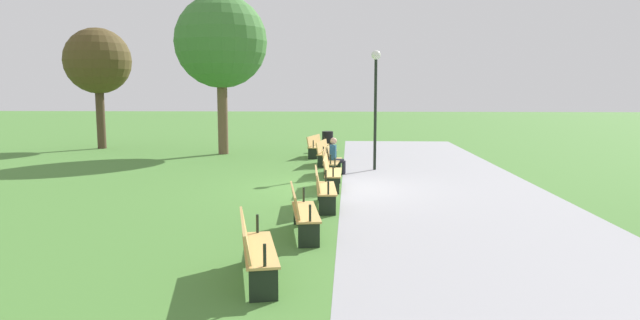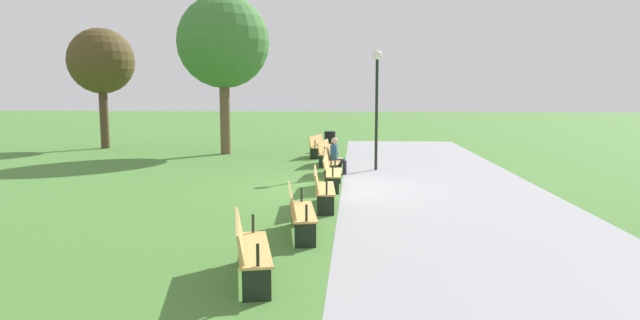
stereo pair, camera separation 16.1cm
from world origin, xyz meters
TOP-DOWN VIEW (x-y plane):
  - ground_plane at (0.00, 0.00)m, footprint 120.00×120.00m
  - path_paving at (0.00, 3.03)m, footprint 29.41×5.60m
  - bench_0 at (-7.41, -0.90)m, footprint 1.86×0.86m
  - bench_1 at (-4.97, -0.44)m, footprint 1.85×0.74m
  - bench_2 at (-2.49, -0.16)m, footprint 1.83×0.61m
  - bench_3 at (-0.00, -0.07)m, footprint 1.80×0.47m
  - bench_4 at (2.49, -0.16)m, footprint 1.83×0.61m
  - bench_5 at (4.97, -0.44)m, footprint 1.85×0.74m
  - bench_6 at (7.41, -0.90)m, footprint 1.86×0.86m
  - person_seated at (-2.71, -0.00)m, footprint 0.35×0.54m
  - tree_0 at (-8.22, -5.05)m, footprint 3.94×3.94m
  - tree_1 at (-10.17, -11.40)m, footprint 3.07×3.07m
  - lamp_post at (-3.72, 1.32)m, footprint 0.32×0.32m
  - trash_bin at (-9.45, -0.54)m, footprint 0.50×0.50m

SIDE VIEW (x-z plane):
  - ground_plane at x=0.00m, z-range 0.00..0.00m
  - path_paving at x=0.00m, z-range 0.00..0.01m
  - trash_bin at x=-9.45m, z-range 0.00..0.91m
  - bench_0 at x=-7.41m, z-range 0.03..0.92m
  - bench_1 at x=-4.97m, z-range 0.03..0.92m
  - bench_2 at x=-2.49m, z-range 0.03..0.92m
  - bench_3 at x=0.00m, z-range 0.03..0.92m
  - bench_4 at x=2.49m, z-range 0.03..0.92m
  - bench_5 at x=4.97m, z-range 0.03..0.92m
  - bench_6 at x=7.41m, z-range 0.03..0.92m
  - person_seated at x=-2.71m, z-range 0.04..1.24m
  - lamp_post at x=-3.72m, z-range 0.79..4.88m
  - tree_1 at x=-10.17m, z-range 1.26..6.93m
  - tree_0 at x=-8.22m, z-range 1.39..8.18m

